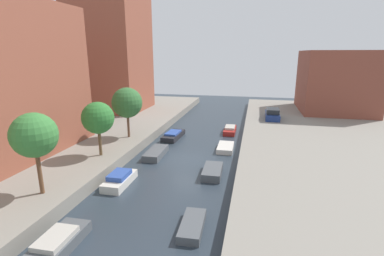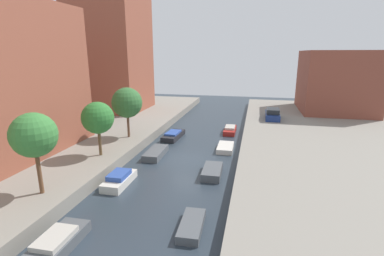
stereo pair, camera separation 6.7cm
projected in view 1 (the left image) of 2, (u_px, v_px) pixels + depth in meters
ground_plane at (186, 159)px, 26.83m from camera, size 84.00×84.00×0.00m
quay_left at (48, 144)px, 29.87m from camera, size 20.00×64.00×1.00m
quay_right at (361, 168)px, 23.53m from camera, size 20.00×64.00×1.00m
apartment_tower_far at (111, 47)px, 43.53m from camera, size 10.00×9.97×19.40m
low_block_right at (336, 81)px, 43.31m from camera, size 10.00×11.67×9.14m
street_tree_1 at (34, 135)px, 17.31m from camera, size 2.78×2.78×5.28m
street_tree_2 at (98, 118)px, 24.26m from camera, size 2.76×2.76×4.75m
street_tree_3 at (127, 103)px, 29.64m from camera, size 3.18×3.18×5.32m
parked_car at (272, 114)px, 38.91m from camera, size 1.91×4.61×1.45m
moored_boat_left_1 at (57, 243)px, 14.38m from camera, size 1.67×3.83×0.88m
moored_boat_left_2 at (120, 179)px, 21.60m from camera, size 1.53×3.45×0.97m
moored_boat_left_3 at (156, 153)px, 27.64m from camera, size 1.58×3.87×0.62m
moored_boat_left_4 at (173, 135)px, 33.49m from camera, size 1.82×4.41×0.79m
moored_boat_right_1 at (192, 226)px, 16.09m from camera, size 1.36×3.07×0.51m
moored_boat_right_2 at (212, 171)px, 23.28m from camera, size 1.59×3.18×0.64m
moored_boat_right_3 at (226, 148)px, 29.37m from camera, size 1.62×3.25×0.51m
moored_boat_right_4 at (230, 130)px, 35.84m from camera, size 1.42×3.87×0.82m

